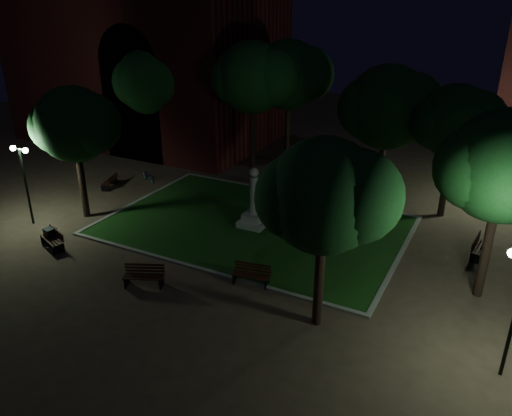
{
  "coord_description": "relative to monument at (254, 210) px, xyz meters",
  "views": [
    {
      "loc": [
        11.1,
        -19.07,
        11.44
      ],
      "look_at": [
        0.65,
        1.0,
        1.58
      ],
      "focal_mm": 35.0,
      "sensor_mm": 36.0,
      "label": 1
    }
  ],
  "objects": [
    {
      "name": "tree_se",
      "position": [
        6.07,
        -6.32,
        4.19
      ],
      "size": [
        4.93,
        4.02,
        7.17
      ],
      "color": "black",
      "rests_on": "ground"
    },
    {
      "name": "bench_near_right",
      "position": [
        2.52,
        -5.01,
        -0.54
      ],
      "size": [
        1.69,
        0.83,
        0.89
      ],
      "rotation": [
        0.0,
        0.0,
        0.17
      ],
      "color": "black",
      "rests_on": "ground"
    },
    {
      "name": "building_main",
      "position": [
        -15.86,
        11.79,
        6.42
      ],
      "size": [
        20.0,
        12.0,
        15.0
      ],
      "color": "#4E1615",
      "rests_on": "ground"
    },
    {
      "name": "bench_left_side",
      "position": [
        -10.7,
        0.82,
        -0.57
      ],
      "size": [
        0.97,
        1.57,
        0.81
      ],
      "rotation": [
        0.0,
        0.0,
        -1.23
      ],
      "color": "black",
      "rests_on": "ground"
    },
    {
      "name": "tree_north_er",
      "position": [
        4.87,
        7.12,
        4.49
      ],
      "size": [
        5.88,
        4.8,
        7.85
      ],
      "color": "black",
      "rests_on": "ground"
    },
    {
      "name": "monument",
      "position": [
        0.0,
        0.0,
        0.0
      ],
      "size": [
        1.4,
        1.4,
        3.2
      ],
      "color": "#A39F94",
      "rests_on": "lawn"
    },
    {
      "name": "bicycle",
      "position": [
        -9.29,
        2.89,
        -0.55
      ],
      "size": [
        1.63,
        1.13,
        0.81
      ],
      "primitive_type": "imported",
      "rotation": [
        0.0,
        0.0,
        1.14
      ],
      "color": "black",
      "rests_on": "ground"
    },
    {
      "name": "lamppost_sw",
      "position": [
        -10.68,
        -5.12,
        2.05
      ],
      "size": [
        1.18,
        0.28,
        4.27
      ],
      "color": "black",
      "rests_on": "ground"
    },
    {
      "name": "tree_ne",
      "position": [
        8.62,
        6.04,
        4.35
      ],
      "size": [
        4.7,
        3.83,
        7.23
      ],
      "color": "black",
      "rests_on": "ground"
    },
    {
      "name": "lamppost_ne",
      "position": [
        11.06,
        8.12,
        2.06
      ],
      "size": [
        1.18,
        0.28,
        4.29
      ],
      "color": "black",
      "rests_on": "ground"
    },
    {
      "name": "tree_north_wl",
      "position": [
        -3.33,
        6.33,
        5.64
      ],
      "size": [
        5.4,
        4.41,
        8.81
      ],
      "color": "black",
      "rests_on": "ground"
    },
    {
      "name": "lawn_kerb",
      "position": [
        0.0,
        0.0,
        -0.9
      ],
      "size": [
        15.4,
        10.4,
        0.12
      ],
      "color": "slate",
      "rests_on": "ground"
    },
    {
      "name": "bench_near_left",
      "position": [
        -1.43,
        -7.23,
        -0.52
      ],
      "size": [
        1.78,
        1.23,
        0.93
      ],
      "rotation": [
        0.0,
        0.0,
        0.42
      ],
      "color": "black",
      "rests_on": "ground"
    },
    {
      "name": "bench_far_side",
      "position": [
        2.97,
        7.52,
        -0.56
      ],
      "size": [
        1.61,
        0.95,
        0.83
      ],
      "rotation": [
        0.0,
        0.0,
        2.85
      ],
      "color": "black",
      "rests_on": "ground"
    },
    {
      "name": "ground",
      "position": [
        0.0,
        -2.0,
        -0.96
      ],
      "size": [
        80.0,
        80.0,
        0.0
      ],
      "primitive_type": "plane",
      "color": "#4C392C"
    },
    {
      "name": "tree_east",
      "position": [
        11.24,
        -1.51,
        4.58
      ],
      "size": [
        5.25,
        4.28,
        7.69
      ],
      "color": "black",
      "rests_on": "ground"
    },
    {
      "name": "lawn",
      "position": [
        0.0,
        0.0,
        -0.92
      ],
      "size": [
        15.0,
        10.0,
        0.08
      ],
      "primitive_type": "cube",
      "color": "#173E11",
      "rests_on": "ground"
    },
    {
      "name": "bench_right_side",
      "position": [
        10.86,
        2.01,
        -0.5
      ],
      "size": [
        0.8,
        1.81,
        0.96
      ],
      "rotation": [
        0.0,
        0.0,
        1.46
      ],
      "color": "black",
      "rests_on": "ground"
    },
    {
      "name": "trash_bin",
      "position": [
        -7.86,
        -6.4,
        -0.51
      ],
      "size": [
        0.61,
        0.61,
        0.88
      ],
      "color": "black",
      "rests_on": "ground"
    },
    {
      "name": "tree_far_north",
      "position": [
        -2.73,
        10.43,
        5.3
      ],
      "size": [
        5.74,
        4.69,
        8.6
      ],
      "color": "black",
      "rests_on": "ground"
    },
    {
      "name": "bench_west_near",
      "position": [
        -7.49,
        -6.58,
        -0.53
      ],
      "size": [
        1.76,
        1.14,
        0.91
      ],
      "rotation": [
        0.0,
        0.0,
        -0.37
      ],
      "color": "black",
      "rests_on": "ground"
    },
    {
      "name": "tree_nw",
      "position": [
        -11.64,
        6.9,
        4.73
      ],
      "size": [
        5.78,
        4.72,
        8.06
      ],
      "color": "black",
      "rests_on": "ground"
    },
    {
      "name": "lamppost_nw",
      "position": [
        -11.5,
        7.45,
        2.18
      ],
      "size": [
        1.18,
        0.28,
        4.49
      ],
      "color": "black",
      "rests_on": "ground"
    },
    {
      "name": "tree_west",
      "position": [
        -8.75,
        -3.09,
        4.2
      ],
      "size": [
        4.83,
        3.94,
        7.14
      ],
      "color": "black",
      "rests_on": "ground"
    }
  ]
}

